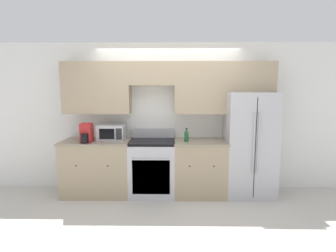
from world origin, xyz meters
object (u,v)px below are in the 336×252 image
Objects in this scene: refrigerator at (249,144)px; oven_range at (152,167)px; microwave at (112,132)px; bottle at (186,136)px.

oven_range is at bearing -178.21° from refrigerator.
microwave reaches higher than oven_range.
microwave is at bearing 179.38° from refrigerator.
refrigerator is 2.35m from microwave.
refrigerator is at bearing -0.62° from microwave.
oven_range is 2.44× the size of microwave.
microwave reaches higher than bottle.
bottle is at bearing -6.41° from oven_range.
oven_range is 0.63× the size of refrigerator.
refrigerator reaches higher than microwave.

